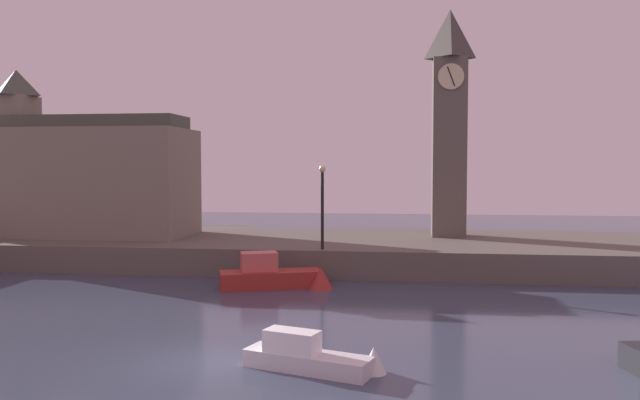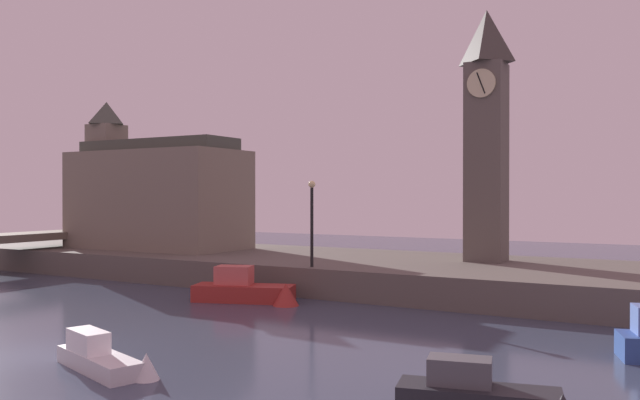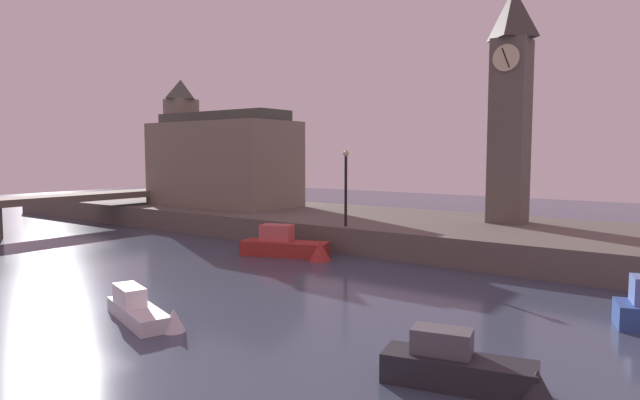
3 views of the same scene
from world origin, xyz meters
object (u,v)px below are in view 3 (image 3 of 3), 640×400
Objects in this scene: parliament_hall at (219,159)px; boat_dinghy_red at (291,247)px; boat_ferry_white at (144,312)px; clock_tower at (511,103)px; streetlamp at (346,179)px; boat_barge_dark at (470,371)px.

parliament_hall reaches higher than boat_dinghy_red.
boat_ferry_white is at bearing -48.90° from parliament_hall.
boat_dinghy_red is (-8.56, -10.10, -8.10)m from clock_tower.
parliament_hall reaches higher than streetlamp.
clock_tower is 3.17× the size of streetlamp.
boat_dinghy_red is at bearing -130.31° from clock_tower.
clock_tower is at bearing 77.03° from boat_ferry_white.
boat_ferry_white is 10.83m from boat_barge_dark.
clock_tower reaches higher than boat_dinghy_red.
boat_dinghy_red is (-1.65, -2.89, -3.63)m from streetlamp.
clock_tower reaches higher than boat_barge_dark.
boat_barge_dark is (28.05, -18.45, -4.71)m from parliament_hall.
parliament_hall is at bearing 150.59° from boat_dinghy_red.
clock_tower is 22.80m from parliament_hall.
streetlamp is (-6.91, -7.21, -4.47)m from clock_tower.
clock_tower is 15.52m from boat_dinghy_red.
boat_ferry_white is at bearing -73.95° from boat_dinghy_red.
clock_tower reaches higher than boat_ferry_white.
boat_ferry_white is at bearing -83.08° from streetlamp.
clock_tower is at bearing 105.21° from boat_barge_dark.
parliament_hall is 33.91m from boat_barge_dark.
clock_tower is at bearing 5.83° from parliament_hall.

